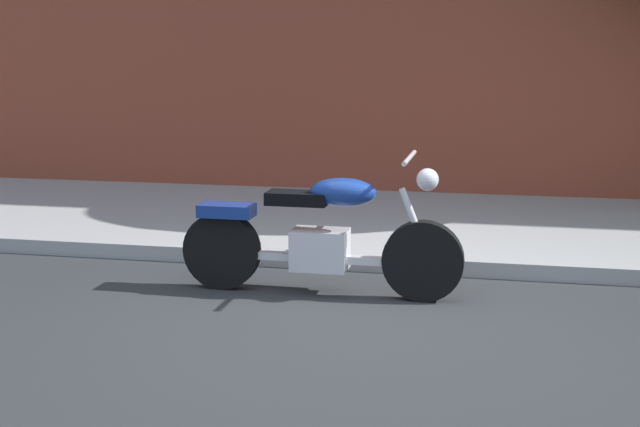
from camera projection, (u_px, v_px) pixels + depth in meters
name	position (u px, v px, depth m)	size (l,w,h in m)	color
ground_plane	(363.00, 321.00, 6.18)	(60.00, 60.00, 0.00)	#303335
sidewalk	(407.00, 225.00, 9.06)	(25.92, 3.38, 0.14)	#A5A5A5
motorcycle	(320.00, 238.00, 6.76)	(2.24, 0.70, 1.12)	black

